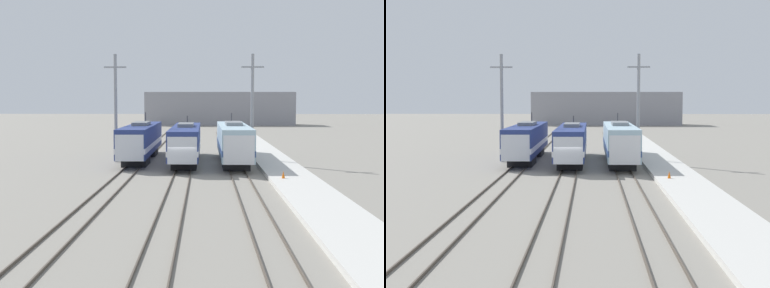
% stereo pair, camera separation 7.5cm
% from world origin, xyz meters
% --- Properties ---
extents(ground_plane, '(400.00, 400.00, 0.00)m').
position_xyz_m(ground_plane, '(0.00, 0.00, 0.00)').
color(ground_plane, gray).
extents(rail_pair_far_left, '(1.51, 120.00, 0.15)m').
position_xyz_m(rail_pair_far_left, '(-5.02, 0.00, 0.07)').
color(rail_pair_far_left, '#4C4238').
rests_on(rail_pair_far_left, ground_plane).
extents(rail_pair_center, '(1.51, 120.00, 0.15)m').
position_xyz_m(rail_pair_center, '(0.00, 0.00, 0.07)').
color(rail_pair_center, '#4C4238').
rests_on(rail_pair_center, ground_plane).
extents(rail_pair_far_right, '(1.51, 120.00, 0.15)m').
position_xyz_m(rail_pair_far_right, '(5.02, 0.00, 0.07)').
color(rail_pair_far_right, '#4C4238').
rests_on(rail_pair_far_right, ground_plane).
extents(locomotive_far_left, '(2.95, 19.21, 5.19)m').
position_xyz_m(locomotive_far_left, '(-5.02, 10.33, 2.17)').
color(locomotive_far_left, black).
rests_on(locomotive_far_left, ground_plane).
extents(locomotive_center, '(2.92, 19.29, 4.83)m').
position_xyz_m(locomotive_center, '(0.00, 8.16, 2.16)').
color(locomotive_center, black).
rests_on(locomotive_center, ground_plane).
extents(locomotive_far_right, '(3.04, 19.01, 5.17)m').
position_xyz_m(locomotive_far_right, '(5.02, 7.86, 2.24)').
color(locomotive_far_right, '#232326').
rests_on(locomotive_far_right, ground_plane).
extents(catenary_tower_left, '(2.37, 0.34, 11.49)m').
position_xyz_m(catenary_tower_left, '(-7.52, 8.97, 5.94)').
color(catenary_tower_left, gray).
rests_on(catenary_tower_left, ground_plane).
extents(catenary_tower_right, '(2.37, 0.34, 11.49)m').
position_xyz_m(catenary_tower_right, '(7.03, 8.97, 5.94)').
color(catenary_tower_right, gray).
rests_on(catenary_tower_right, ground_plane).
extents(platform, '(4.00, 120.00, 0.36)m').
position_xyz_m(platform, '(9.27, 0.00, 0.18)').
color(platform, beige).
rests_on(platform, ground_plane).
extents(traffic_cone, '(0.28, 0.28, 0.59)m').
position_xyz_m(traffic_cone, '(8.34, -5.12, 0.66)').
color(traffic_cone, orange).
rests_on(traffic_cone, platform).
extents(depot_building, '(38.73, 10.19, 8.62)m').
position_xyz_m(depot_building, '(5.83, 93.89, 4.31)').
color(depot_building, gray).
rests_on(depot_building, ground_plane).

